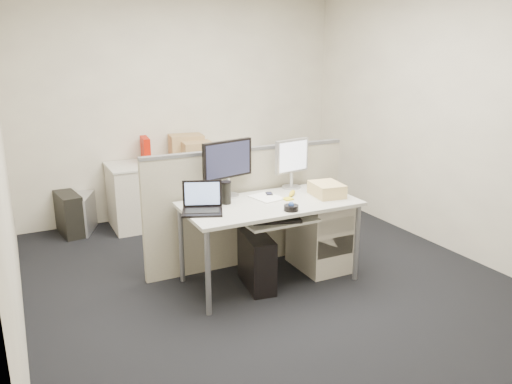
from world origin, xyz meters
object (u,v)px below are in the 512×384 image
desk (270,210)px  monitor_main (228,169)px  desk_phone (323,188)px  laptop (202,199)px

desk → monitor_main: 0.52m
desk_phone → desk: bearing=-158.0°
desk_phone → laptop: bearing=-160.9°
desk → desk_phone: 0.61m
laptop → desk_phone: laptop is taller
desk → desk_phone: size_ratio=7.48×
laptop → desk_phone: 1.23m
desk → monitor_main: bearing=128.0°
desk → monitor_main: size_ratio=2.96×
laptop → desk_phone: size_ratio=1.60×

